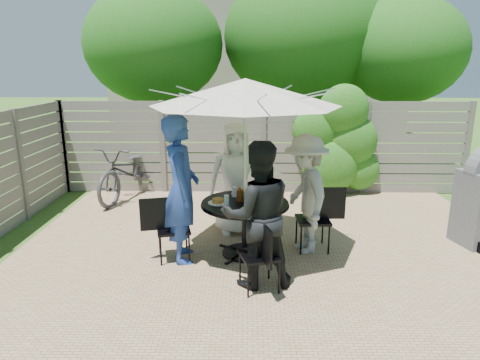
{
  "coord_description": "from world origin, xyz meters",
  "views": [
    {
      "loc": [
        -0.29,
        -5.35,
        2.5
      ],
      "look_at": [
        -0.4,
        0.23,
        1.0
      ],
      "focal_mm": 32.0,
      "sensor_mm": 36.0,
      "label": 1
    }
  ],
  "objects_px": {
    "person_front": "(258,215)",
    "person_right": "(306,195)",
    "chair_left": "(173,241)",
    "bicycle": "(129,171)",
    "chair_front": "(259,269)",
    "glass_left": "(227,200)",
    "syrup_jug": "(240,195)",
    "person_back": "(236,179)",
    "glass_back": "(234,192)",
    "plate_front": "(250,209)",
    "umbrella": "(245,92)",
    "plate_left": "(218,202)",
    "glass_front": "(257,203)",
    "chair_back": "(234,212)",
    "plate_back": "(241,192)",
    "chair_right": "(313,232)",
    "coffee_cup": "(249,193)",
    "person_left": "(181,190)",
    "patio_table": "(245,218)",
    "plate_right": "(272,199)"
  },
  "relations": [
    {
      "from": "person_back",
      "to": "person_front",
      "type": "xyz_separation_m",
      "value": [
        0.3,
        -1.63,
        0.01
      ]
    },
    {
      "from": "person_front",
      "to": "person_right",
      "type": "height_order",
      "value": "person_front"
    },
    {
      "from": "person_back",
      "to": "plate_left",
      "type": "height_order",
      "value": "person_back"
    },
    {
      "from": "chair_back",
      "to": "glass_back",
      "type": "distance_m",
      "value": 0.9
    },
    {
      "from": "chair_front",
      "to": "chair_right",
      "type": "distance_m",
      "value": 1.36
    },
    {
      "from": "person_front",
      "to": "person_left",
      "type": "bearing_deg",
      "value": -45.0
    },
    {
      "from": "glass_front",
      "to": "glass_left",
      "type": "bearing_deg",
      "value": 167.37
    },
    {
      "from": "patio_table",
      "to": "plate_right",
      "type": "bearing_deg",
      "value": 10.37
    },
    {
      "from": "plate_left",
      "to": "chair_left",
      "type": "bearing_deg",
      "value": -169.54
    },
    {
      "from": "chair_front",
      "to": "glass_left",
      "type": "relative_size",
      "value": 6.17
    },
    {
      "from": "plate_back",
      "to": "bicycle",
      "type": "bearing_deg",
      "value": 134.66
    },
    {
      "from": "umbrella",
      "to": "person_front",
      "type": "relative_size",
      "value": 1.64
    },
    {
      "from": "person_front",
      "to": "plate_front",
      "type": "xyz_separation_m",
      "value": [
        -0.08,
        0.46,
        -0.08
      ]
    },
    {
      "from": "chair_back",
      "to": "person_front",
      "type": "xyz_separation_m",
      "value": [
        0.32,
        -1.77,
        0.58
      ]
    },
    {
      "from": "person_left",
      "to": "plate_right",
      "type": "bearing_deg",
      "value": -90.0
    },
    {
      "from": "chair_left",
      "to": "syrup_jug",
      "type": "bearing_deg",
      "value": -0.37
    },
    {
      "from": "plate_back",
      "to": "glass_left",
      "type": "bearing_deg",
      "value": -108.81
    },
    {
      "from": "umbrella",
      "to": "chair_front",
      "type": "distance_m",
      "value": 2.15
    },
    {
      "from": "chair_back",
      "to": "chair_right",
      "type": "bearing_deg",
      "value": 44.05
    },
    {
      "from": "umbrella",
      "to": "coffee_cup",
      "type": "relative_size",
      "value": 23.49
    },
    {
      "from": "umbrella",
      "to": "plate_left",
      "type": "bearing_deg",
      "value": -169.63
    },
    {
      "from": "chair_back",
      "to": "person_back",
      "type": "bearing_deg",
      "value": -0.79
    },
    {
      "from": "person_front",
      "to": "coffee_cup",
      "type": "xyz_separation_m",
      "value": [
        -0.09,
        1.05,
        -0.04
      ]
    },
    {
      "from": "chair_right",
      "to": "bicycle",
      "type": "distance_m",
      "value": 4.01
    },
    {
      "from": "patio_table",
      "to": "plate_left",
      "type": "height_order",
      "value": "plate_left"
    },
    {
      "from": "syrup_jug",
      "to": "coffee_cup",
      "type": "relative_size",
      "value": 1.33
    },
    {
      "from": "chair_left",
      "to": "plate_front",
      "type": "distance_m",
      "value": 1.15
    },
    {
      "from": "glass_left",
      "to": "syrup_jug",
      "type": "height_order",
      "value": "syrup_jug"
    },
    {
      "from": "chair_right",
      "to": "person_right",
      "type": "height_order",
      "value": "person_right"
    },
    {
      "from": "chair_left",
      "to": "glass_back",
      "type": "height_order",
      "value": "glass_back"
    },
    {
      "from": "patio_table",
      "to": "plate_left",
      "type": "xyz_separation_m",
      "value": [
        -0.35,
        -0.06,
        0.25
      ]
    },
    {
      "from": "person_back",
      "to": "syrup_jug",
      "type": "relative_size",
      "value": 10.63
    },
    {
      "from": "person_back",
      "to": "coffee_cup",
      "type": "height_order",
      "value": "person_back"
    },
    {
      "from": "plate_left",
      "to": "plate_right",
      "type": "bearing_deg",
      "value": 10.37
    },
    {
      "from": "plate_left",
      "to": "patio_table",
      "type": "bearing_deg",
      "value": 10.37
    },
    {
      "from": "patio_table",
      "to": "glass_left",
      "type": "xyz_separation_m",
      "value": [
        -0.24,
        -0.15,
        0.3
      ]
    },
    {
      "from": "person_back",
      "to": "plate_front",
      "type": "xyz_separation_m",
      "value": [
        0.21,
        -1.17,
        -0.07
      ]
    },
    {
      "from": "umbrella",
      "to": "glass_left",
      "type": "relative_size",
      "value": 20.13
    },
    {
      "from": "chair_front",
      "to": "glass_left",
      "type": "distance_m",
      "value": 1.06
    },
    {
      "from": "chair_back",
      "to": "plate_left",
      "type": "xyz_separation_m",
      "value": [
        -0.18,
        -1.01,
        0.5
      ]
    },
    {
      "from": "umbrella",
      "to": "glass_left",
      "type": "height_order",
      "value": "umbrella"
    },
    {
      "from": "person_front",
      "to": "plate_right",
      "type": "relative_size",
      "value": 6.62
    },
    {
      "from": "person_back",
      "to": "glass_front",
      "type": "relative_size",
      "value": 12.15
    },
    {
      "from": "plate_left",
      "to": "glass_back",
      "type": "relative_size",
      "value": 1.86
    },
    {
      "from": "patio_table",
      "to": "person_right",
      "type": "relative_size",
      "value": 0.82
    },
    {
      "from": "glass_back",
      "to": "glass_left",
      "type": "relative_size",
      "value": 1.0
    },
    {
      "from": "chair_left",
      "to": "glass_left",
      "type": "bearing_deg",
      "value": -11.98
    },
    {
      "from": "person_back",
      "to": "bicycle",
      "type": "xyz_separation_m",
      "value": [
        -2.11,
        1.75,
        -0.32
      ]
    },
    {
      "from": "patio_table",
      "to": "glass_left",
      "type": "bearing_deg",
      "value": -147.63
    },
    {
      "from": "chair_left",
      "to": "bicycle",
      "type": "xyz_separation_m",
      "value": [
        -1.31,
        2.75,
        0.27
      ]
    }
  ]
}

